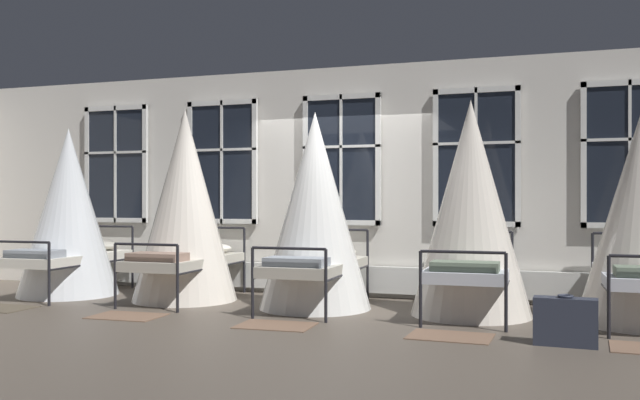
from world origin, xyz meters
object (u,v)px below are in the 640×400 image
(cot_first, at_px, (69,214))
(cot_second, at_px, (185,207))
(cot_fourth, at_px, (471,211))
(cot_third, at_px, (315,213))
(suitcase_dark, at_px, (565,321))

(cot_first, distance_m, cot_second, 1.82)
(cot_first, xyz_separation_m, cot_fourth, (5.57, 0.05, 0.07))
(cot_first, bearing_deg, cot_third, -91.38)
(cot_first, bearing_deg, cot_second, -88.84)
(cot_second, relative_size, cot_fourth, 1.02)
(cot_third, xyz_separation_m, cot_fourth, (1.88, 0.07, 0.04))
(cot_first, relative_size, cot_fourth, 0.94)
(cot_first, relative_size, cot_second, 0.92)
(cot_third, distance_m, suitcase_dark, 3.34)
(cot_first, height_order, suitcase_dark, cot_first)
(cot_fourth, relative_size, suitcase_dark, 4.38)
(cot_fourth, bearing_deg, cot_third, 90.75)
(suitcase_dark, bearing_deg, cot_first, 171.27)
(cot_fourth, height_order, suitcase_dark, cot_fourth)
(cot_second, distance_m, cot_third, 1.87)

